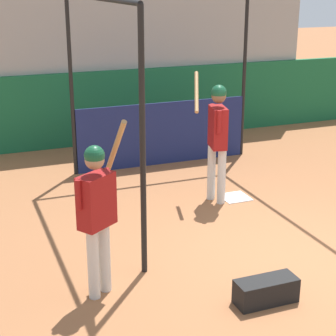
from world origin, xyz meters
name	(u,v)px	position (x,y,z in m)	size (l,w,h in m)	color
ground_plane	(305,259)	(0.00, 0.00, 0.00)	(60.00, 60.00, 0.00)	#935B38
outfield_wall	(147,104)	(0.00, 6.11, 0.78)	(24.00, 0.12, 1.56)	#196038
bleacher_section	(119,46)	(0.00, 8.17, 1.82)	(7.60, 4.00, 3.64)	#9E9E99
batting_cage	(179,102)	(-0.32, 3.51, 1.37)	(3.48, 3.94, 3.19)	black
home_plate	(235,197)	(0.15, 2.20, 0.01)	(0.44, 0.44, 0.02)	white
player_batter	(217,131)	(-0.21, 2.21, 1.15)	(0.55, 0.93, 2.00)	silver
player_waiting	(97,207)	(-2.65, 0.15, 1.06)	(0.61, 0.66, 2.01)	silver
equipment_bag	(266,291)	(-0.99, -0.70, 0.14)	(0.70, 0.28, 0.28)	black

